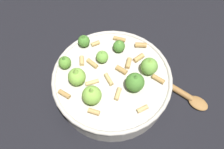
{
  "coord_description": "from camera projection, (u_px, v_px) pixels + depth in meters",
  "views": [
    {
      "loc": [
        0.18,
        -0.25,
        0.57
      ],
      "look_at": [
        0.0,
        0.0,
        0.07
      ],
      "focal_mm": 38.36,
      "sensor_mm": 36.0,
      "label": 1
    }
  ],
  "objects": [
    {
      "name": "cooking_pan",
      "position": [
        112.0,
        81.0,
        0.61
      ],
      "size": [
        0.3,
        0.3,
        0.12
      ],
      "color": "beige",
      "rests_on": "ground"
    },
    {
      "name": "wooden_spoon",
      "position": [
        172.0,
        87.0,
        0.64
      ],
      "size": [
        0.23,
        0.04,
        0.02
      ],
      "color": "#9E703D",
      "rests_on": "ground"
    },
    {
      "name": "ground_plane",
      "position": [
        112.0,
        89.0,
        0.64
      ],
      "size": [
        2.4,
        2.4,
        0.0
      ],
      "primitive_type": "plane",
      "color": "black"
    }
  ]
}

